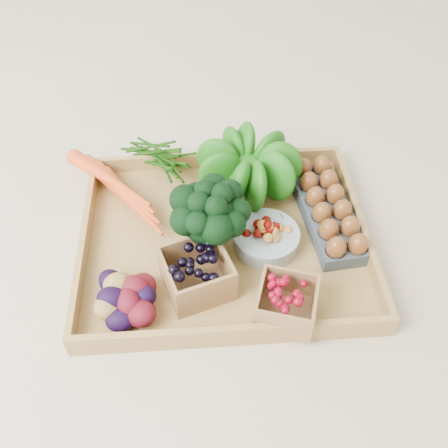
{
  "coord_description": "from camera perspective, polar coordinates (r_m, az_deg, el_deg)",
  "views": [
    {
      "loc": [
        -0.05,
        -0.63,
        0.77
      ],
      "look_at": [
        0.0,
        0.0,
        0.06
      ],
      "focal_mm": 40.0,
      "sensor_mm": 36.0,
      "label": 1
    }
  ],
  "objects": [
    {
      "name": "lettuce",
      "position": [
        1.04,
        2.74,
        6.95
      ],
      "size": [
        0.14,
        0.14,
        0.14
      ],
      "primitive_type": "sphere",
      "color": "#134C0B",
      "rests_on": "tray"
    },
    {
      "name": "punnet_blackberry",
      "position": [
        0.89,
        -3.13,
        -5.61
      ],
      "size": [
        0.14,
        0.14,
        0.08
      ],
      "primitive_type": "cube",
      "rotation": [
        0.0,
        0.0,
        0.32
      ],
      "color": "black",
      "rests_on": "tray"
    },
    {
      "name": "egg_carton",
      "position": [
        1.03,
        11.63,
        1.26
      ],
      "size": [
        0.12,
        0.27,
        0.03
      ],
      "primitive_type": "cube",
      "rotation": [
        0.0,
        0.0,
        0.1
      ],
      "color": "#3C464C",
      "rests_on": "tray"
    },
    {
      "name": "cherry_bowl",
      "position": [
        0.97,
        4.81,
        -1.64
      ],
      "size": [
        0.13,
        0.13,
        0.03
      ],
      "primitive_type": "cylinder",
      "color": "#8C9EA5",
      "rests_on": "tray"
    },
    {
      "name": "carrots",
      "position": [
        1.07,
        -11.96,
        4.1
      ],
      "size": [
        0.24,
        0.17,
        0.06
      ],
      "primitive_type": null,
      "color": "#E64B19",
      "rests_on": "tray"
    },
    {
      "name": "tray",
      "position": [
        0.99,
        0.0,
        -2.03
      ],
      "size": [
        0.55,
        0.45,
        0.01
      ],
      "primitive_type": "cube",
      "color": "#AC8748",
      "rests_on": "ground"
    },
    {
      "name": "potatoes",
      "position": [
        0.88,
        -11.48,
        -7.67
      ],
      "size": [
        0.14,
        0.14,
        0.08
      ],
      "primitive_type": null,
      "color": "#480B15",
      "rests_on": "tray"
    },
    {
      "name": "ground",
      "position": [
        0.99,
        0.0,
        -2.31
      ],
      "size": [
        4.0,
        4.0,
        0.0
      ],
      "primitive_type": "plane",
      "color": "beige",
      "rests_on": "ground"
    },
    {
      "name": "broccoli",
      "position": [
        0.93,
        -1.49,
        -0.52
      ],
      "size": [
        0.14,
        0.14,
        0.11
      ],
      "primitive_type": null,
      "color": "black",
      "rests_on": "tray"
    },
    {
      "name": "punnet_raspberry",
      "position": [
        0.86,
        7.16,
        -8.95
      ],
      "size": [
        0.12,
        0.12,
        0.07
      ],
      "primitive_type": "cube",
      "rotation": [
        0.0,
        0.0,
        -0.31
      ],
      "color": "maroon",
      "rests_on": "tray"
    }
  ]
}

